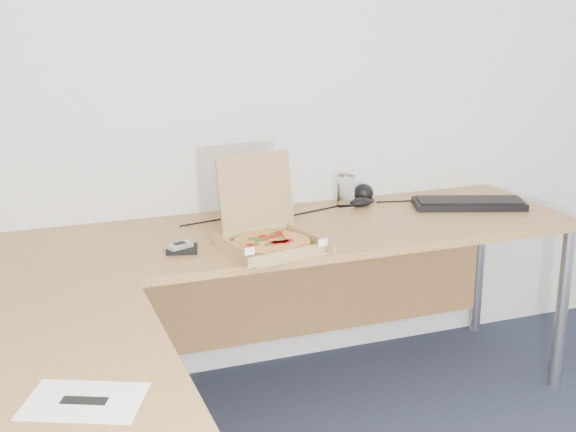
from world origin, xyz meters
name	(u,v)px	position (x,y,z in m)	size (l,w,h in m)	color
desk	(213,288)	(-0.82, 0.97, 0.70)	(2.50, 2.20, 0.73)	#A3713C
pizza_box	(270,238)	(-0.55, 1.21, 0.77)	(0.31, 0.36, 0.31)	tan
drinking_glass	(346,191)	(-0.05, 1.63, 0.80)	(0.08, 0.08, 0.13)	white
keyboard	(469,204)	(0.43, 1.43, 0.74)	(0.47, 0.17, 0.03)	black
mouse	(360,202)	(0.01, 1.61, 0.75)	(0.10, 0.07, 0.04)	black
wallet	(182,249)	(-0.85, 1.28, 0.74)	(0.11, 0.09, 0.02)	black
phone	(180,246)	(-0.86, 1.27, 0.76)	(0.09, 0.05, 0.02)	#B2B5BA
paper_sheet	(84,401)	(-1.30, 0.33, 0.73)	(0.26, 0.19, 0.00)	white
dome_speaker	(364,192)	(0.06, 1.68, 0.77)	(0.10, 0.10, 0.08)	black
cable_bundle	(323,209)	(-0.17, 1.61, 0.73)	(0.63, 0.04, 0.01)	black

